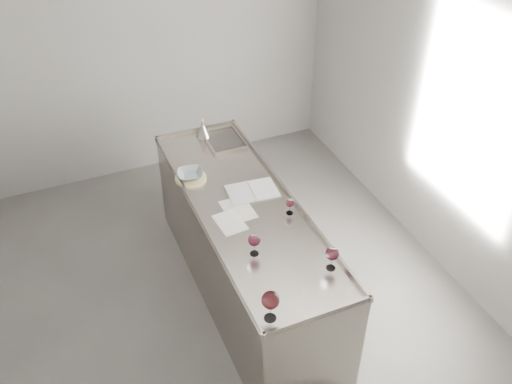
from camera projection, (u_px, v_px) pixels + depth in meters
name	position (u px, v px, depth m)	size (l,w,h in m)	color
room_shell	(190.00, 196.00, 3.70)	(4.54, 5.04, 2.84)	#585552
counter	(246.00, 250.00, 4.64)	(0.77, 2.42, 0.97)	gray
wine_glass_left	(271.00, 301.00, 3.38)	(0.11, 0.11, 0.22)	white
wine_glass_middle	(254.00, 240.00, 3.85)	(0.09, 0.09, 0.18)	white
wine_glass_right	(332.00, 254.00, 3.74)	(0.09, 0.09, 0.18)	white
wine_glass_small	(290.00, 203.00, 4.22)	(0.07, 0.07, 0.13)	white
notebook	(252.00, 191.00, 4.49)	(0.41, 0.30, 0.02)	silver
loose_paper_top	(238.00, 209.00, 4.31)	(0.21, 0.30, 0.00)	silver
loose_paper_under	(230.00, 222.00, 4.19)	(0.19, 0.26, 0.00)	white
trivet	(191.00, 178.00, 4.62)	(0.26, 0.26, 0.02)	#D4CE89
ceramic_bowl	(190.00, 175.00, 4.60)	(0.21, 0.21, 0.05)	#8E9FA5
wine_funnel	(203.00, 130.00, 5.12)	(0.13, 0.13, 0.20)	#9B958A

